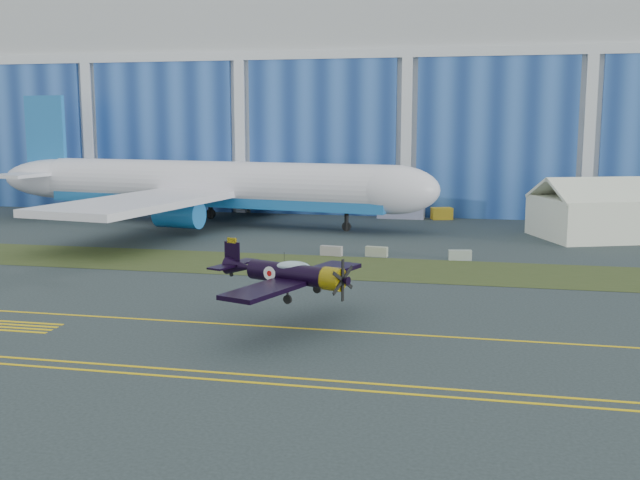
% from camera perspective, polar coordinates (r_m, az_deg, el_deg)
% --- Properties ---
extents(ground, '(260.00, 260.00, 0.00)m').
position_cam_1_polar(ground, '(48.95, 0.86, -5.26)').
color(ground, '#2F3A3C').
rests_on(ground, ground).
extents(grass_median, '(260.00, 10.00, 0.02)m').
position_cam_1_polar(grass_median, '(62.41, 3.35, -2.14)').
color(grass_median, '#475128').
rests_on(grass_median, ground).
extents(hangar, '(220.00, 45.70, 30.00)m').
position_cam_1_polar(hangar, '(118.73, 7.70, 10.31)').
color(hangar, silver).
rests_on(hangar, ground).
extents(taxiway_centreline, '(200.00, 0.20, 0.02)m').
position_cam_1_polar(taxiway_centreline, '(44.21, -0.40, -6.81)').
color(taxiway_centreline, yellow).
rests_on(taxiway_centreline, ground).
extents(edge_line_near, '(80.00, 0.20, 0.02)m').
position_cam_1_polar(edge_line_near, '(35.44, -3.75, -10.88)').
color(edge_line_near, yellow).
rests_on(edge_line_near, ground).
extents(edge_line_far, '(80.00, 0.20, 0.02)m').
position_cam_1_polar(edge_line_far, '(36.34, -3.32, -10.36)').
color(edge_line_far, yellow).
rests_on(edge_line_far, ground).
extents(hold_short_ladder, '(6.00, 2.40, 0.02)m').
position_cam_1_polar(hold_short_ladder, '(48.58, -22.59, -6.06)').
color(hold_short_ladder, yellow).
rests_on(hold_short_ladder, ground).
extents(warbird, '(13.27, 14.49, 3.52)m').
position_cam_1_polar(warbird, '(44.07, -2.43, -2.56)').
color(warbird, black).
rests_on(warbird, ground).
extents(jetliner, '(68.33, 60.69, 21.22)m').
position_cam_1_polar(jetliner, '(89.72, -8.24, 7.97)').
color(jetliner, white).
rests_on(jetliner, ground).
extents(tent, '(16.58, 14.41, 6.45)m').
position_cam_1_polar(tent, '(83.63, 21.06, 2.33)').
color(tent, white).
rests_on(tent, ground).
extents(shipping_container, '(5.91, 2.49, 2.54)m').
position_cam_1_polar(shipping_container, '(95.16, 6.21, 2.42)').
color(shipping_container, silver).
rests_on(shipping_container, ground).
extents(tug, '(2.89, 2.28, 1.47)m').
position_cam_1_polar(tug, '(94.73, 9.26, 2.01)').
color(tug, gold).
rests_on(tug, ground).
extents(barrier_a, '(2.06, 0.85, 0.90)m').
position_cam_1_polar(barrier_a, '(68.01, 0.87, -0.83)').
color(barrier_a, gray).
rests_on(barrier_a, ground).
extents(barrier_b, '(2.07, 0.89, 0.90)m').
position_cam_1_polar(barrier_b, '(67.80, 4.33, -0.89)').
color(barrier_b, gray).
rests_on(barrier_b, ground).
extents(barrier_c, '(2.07, 0.92, 0.90)m').
position_cam_1_polar(barrier_c, '(66.97, 10.62, -1.14)').
color(barrier_c, '#909E94').
rests_on(barrier_c, ground).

